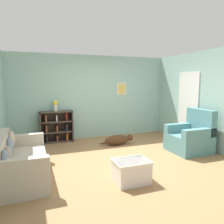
{
  "coord_description": "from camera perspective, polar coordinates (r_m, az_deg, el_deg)",
  "views": [
    {
      "loc": [
        -1.82,
        -4.48,
        1.75
      ],
      "look_at": [
        0.0,
        0.4,
        1.05
      ],
      "focal_mm": 35.0,
      "sensor_mm": 36.0,
      "label": 1
    }
  ],
  "objects": [
    {
      "name": "couch",
      "position": [
        4.43,
        -23.11,
        -11.99
      ],
      "size": [
        0.84,
        1.78,
        0.8
      ],
      "color": "#B7AD99",
      "rests_on": "ground_plane"
    },
    {
      "name": "recliner_chair",
      "position": [
        5.95,
        19.91,
        -6.21
      ],
      "size": [
        0.9,
        0.9,
        1.08
      ],
      "color": "slate",
      "rests_on": "ground_plane"
    },
    {
      "name": "ground_plane",
      "position": [
        5.14,
        1.6,
        -12.24
      ],
      "size": [
        14.0,
        14.0,
        0.0
      ],
      "primitive_type": "plane",
      "color": "#997047"
    },
    {
      "name": "dog",
      "position": [
        6.22,
        1.62,
        -7.28
      ],
      "size": [
        1.0,
        0.26,
        0.29
      ],
      "color": "#472D19",
      "rests_on": "ground_plane"
    },
    {
      "name": "bookshelf",
      "position": [
        6.68,
        -14.32,
        -3.77
      ],
      "size": [
        0.95,
        0.32,
        0.92
      ],
      "color": "#42382D",
      "rests_on": "ground_plane"
    },
    {
      "name": "wall_right",
      "position": [
        6.29,
        23.66,
        2.85
      ],
      "size": [
        0.16,
        5.0,
        2.6
      ],
      "color": "#93BCB2",
      "rests_on": "ground_plane"
    },
    {
      "name": "coffee_table",
      "position": [
        4.0,
        5.05,
        -14.97
      ],
      "size": [
        0.61,
        0.48,
        0.4
      ],
      "color": "silver",
      "rests_on": "ground_plane"
    },
    {
      "name": "wall_back",
      "position": [
        6.99,
        -5.31,
        3.95
      ],
      "size": [
        5.6,
        0.13,
        2.6
      ],
      "color": "#93BCB2",
      "rests_on": "ground_plane"
    },
    {
      "name": "vase",
      "position": [
        6.56,
        -14.59,
        1.76
      ],
      "size": [
        0.14,
        0.14,
        0.32
      ],
      "color": "silver",
      "rests_on": "bookshelf"
    }
  ]
}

